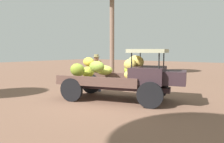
# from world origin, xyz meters

# --- Properties ---
(ground_plane) EXTENTS (60.00, 60.00, 0.00)m
(ground_plane) POSITION_xyz_m (0.00, 0.00, 0.00)
(ground_plane) COLOR brown
(truck) EXTENTS (4.66, 2.80, 1.86)m
(truck) POSITION_xyz_m (0.46, 0.22, 0.92)
(truck) COLOR #38272C
(truck) RESTS_ON ground
(farmer) EXTENTS (0.58, 0.55, 1.65)m
(farmer) POSITION_xyz_m (-1.56, 0.85, 0.94)
(farmer) COLOR #4B5067
(farmer) RESTS_ON ground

